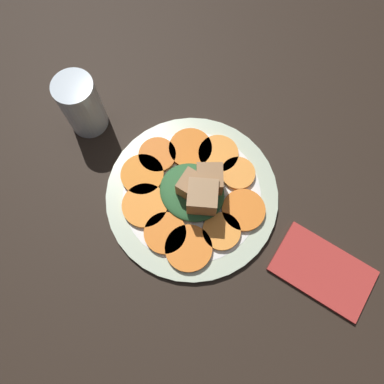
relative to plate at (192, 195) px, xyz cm
name	(u,v)px	position (x,y,z in cm)	size (l,w,h in cm)	color
table_slab	(192,198)	(0.00, 0.00, -1.52)	(120.00, 120.00, 2.00)	black
plate	(192,195)	(0.00, 0.00, 0.00)	(27.96, 27.96, 1.05)	beige
carrot_slice_0	(145,206)	(-5.22, -5.78, 0.99)	(7.26, 7.26, 0.82)	orange
carrot_slice_1	(163,232)	(-0.43, -7.75, 0.99)	(6.60, 6.60, 0.82)	orange
carrot_slice_2	(189,248)	(4.34, -7.78, 0.99)	(7.30, 7.30, 0.82)	orange
carrot_slice_3	(221,231)	(7.23, -2.82, 0.99)	(5.96, 5.96, 0.82)	orange
carrot_slice_4	(244,210)	(8.40, 2.01, 0.99)	(6.88, 6.88, 0.82)	orange
carrot_slice_5	(238,173)	(4.51, 6.92, 0.99)	(5.60, 5.60, 0.82)	orange
carrot_slice_6	(218,154)	(-0.12, 8.16, 0.99)	(6.69, 6.69, 0.82)	orange
carrot_slice_7	(190,148)	(-4.47, 6.52, 0.99)	(7.22, 7.22, 0.82)	orange
carrot_slice_8	(157,155)	(-8.45, 2.54, 0.99)	(6.24, 6.24, 0.82)	orange
carrot_slice_9	(142,175)	(-8.56, -1.69, 0.99)	(7.03, 7.03, 0.82)	orange
center_pile	(197,190)	(0.75, 0.20, 3.09)	(10.61, 9.86, 6.42)	#2D6033
fork	(160,214)	(-2.37, -5.59, 0.78)	(16.41, 8.10, 0.40)	silver
water_glass	(82,105)	(-22.51, 1.96, 4.93)	(6.47, 6.47, 10.89)	silver
napkin	(323,271)	(23.43, 0.50, -0.12)	(14.74, 8.85, 0.80)	#B2332D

